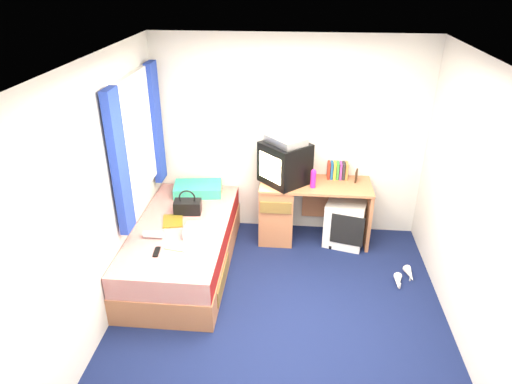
# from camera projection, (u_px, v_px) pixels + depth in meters

# --- Properties ---
(ground) EXTENTS (3.40, 3.40, 0.00)m
(ground) POSITION_uv_depth(u_px,v_px,m) (280.00, 315.00, 4.43)
(ground) COLOR #0C1438
(ground) RESTS_ON ground
(room_shell) EXTENTS (3.40, 3.40, 3.40)m
(room_shell) POSITION_uv_depth(u_px,v_px,m) (284.00, 179.00, 3.78)
(room_shell) COLOR white
(room_shell) RESTS_ON ground
(bed) EXTENTS (1.01, 2.00, 0.54)m
(bed) POSITION_uv_depth(u_px,v_px,m) (184.00, 246.00, 5.02)
(bed) COLOR #B2714A
(bed) RESTS_ON ground
(pillow) EXTENTS (0.61, 0.43, 0.12)m
(pillow) POSITION_uv_depth(u_px,v_px,m) (198.00, 189.00, 5.54)
(pillow) COLOR #1C81B6
(pillow) RESTS_ON bed
(desk) EXTENTS (1.30, 0.55, 0.75)m
(desk) POSITION_uv_depth(u_px,v_px,m) (291.00, 208.00, 5.52)
(desk) COLOR #B2714A
(desk) RESTS_ON ground
(storage_cube) EXTENTS (0.54, 0.54, 0.56)m
(storage_cube) POSITION_uv_depth(u_px,v_px,m) (345.00, 222.00, 5.47)
(storage_cube) COLOR silver
(storage_cube) RESTS_ON ground
(crt_tv) EXTENTS (0.66, 0.66, 0.48)m
(crt_tv) POSITION_uv_depth(u_px,v_px,m) (285.00, 163.00, 5.27)
(crt_tv) COLOR black
(crt_tv) RESTS_ON desk
(vcr) EXTENTS (0.52, 0.53, 0.08)m
(vcr) POSITION_uv_depth(u_px,v_px,m) (286.00, 140.00, 5.14)
(vcr) COLOR silver
(vcr) RESTS_ON crt_tv
(book_row) EXTENTS (0.24, 0.13, 0.20)m
(book_row) POSITION_uv_depth(u_px,v_px,m) (337.00, 170.00, 5.42)
(book_row) COLOR maroon
(book_row) RESTS_ON desk
(picture_frame) EXTENTS (0.05, 0.12, 0.14)m
(picture_frame) POSITION_uv_depth(u_px,v_px,m) (356.00, 176.00, 5.36)
(picture_frame) COLOR black
(picture_frame) RESTS_ON desk
(pink_water_bottle) EXTENTS (0.08, 0.08, 0.20)m
(pink_water_bottle) POSITION_uv_depth(u_px,v_px,m) (313.00, 179.00, 5.20)
(pink_water_bottle) COLOR #D61E90
(pink_water_bottle) RESTS_ON desk
(aerosol_can) EXTENTS (0.06, 0.06, 0.17)m
(aerosol_can) POSITION_uv_depth(u_px,v_px,m) (302.00, 174.00, 5.36)
(aerosol_can) COLOR silver
(aerosol_can) RESTS_ON desk
(handbag) EXTENTS (0.31, 0.19, 0.28)m
(handbag) POSITION_uv_depth(u_px,v_px,m) (188.00, 206.00, 5.10)
(handbag) COLOR black
(handbag) RESTS_ON bed
(towel) EXTENTS (0.28, 0.23, 0.09)m
(towel) POSITION_uv_depth(u_px,v_px,m) (198.00, 231.00, 4.69)
(towel) COLOR white
(towel) RESTS_ON bed
(magazine) EXTENTS (0.27, 0.32, 0.01)m
(magazine) POSITION_uv_depth(u_px,v_px,m) (173.00, 221.00, 4.96)
(magazine) COLOR gold
(magazine) RESTS_ON bed
(water_bottle) EXTENTS (0.20, 0.07, 0.07)m
(water_bottle) POSITION_uv_depth(u_px,v_px,m) (153.00, 235.00, 4.65)
(water_bottle) COLOR #B4BFC7
(water_bottle) RESTS_ON bed
(colour_swatch_fan) EXTENTS (0.23, 0.10, 0.01)m
(colour_swatch_fan) POSITION_uv_depth(u_px,v_px,m) (175.00, 249.00, 4.48)
(colour_swatch_fan) COLOR yellow
(colour_swatch_fan) RESTS_ON bed
(remote_control) EXTENTS (0.06, 0.16, 0.02)m
(remote_control) POSITION_uv_depth(u_px,v_px,m) (157.00, 252.00, 4.42)
(remote_control) COLOR black
(remote_control) RESTS_ON bed
(window_assembly) EXTENTS (0.11, 1.42, 1.40)m
(window_assembly) POSITION_uv_depth(u_px,v_px,m) (138.00, 140.00, 4.72)
(window_assembly) COLOR silver
(window_assembly) RESTS_ON room_shell
(white_heels) EXTENTS (0.27, 0.38, 0.09)m
(white_heels) POSITION_uv_depth(u_px,v_px,m) (404.00, 278.00, 4.88)
(white_heels) COLOR white
(white_heels) RESTS_ON ground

